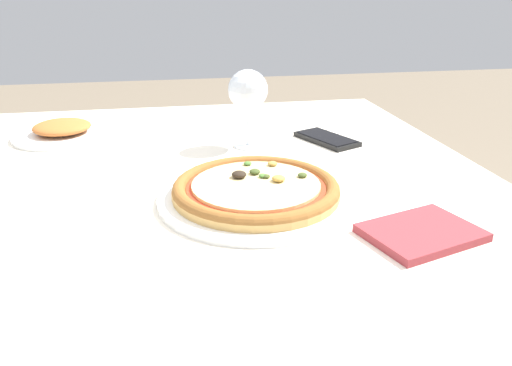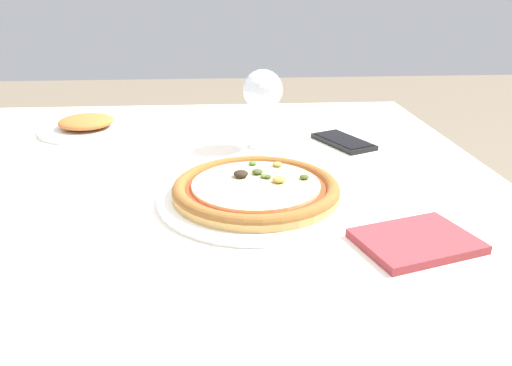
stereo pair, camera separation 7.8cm
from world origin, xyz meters
The scene contains 6 objects.
dining_table centered at (0.00, 0.00, 0.65)m, with size 1.26×1.19×0.73m.
pizza_plate centered at (0.19, -0.07, 0.75)m, with size 0.31×0.31×0.04m.
wine_glass_far_left centered at (0.22, 0.20, 0.85)m, with size 0.08×0.08×0.16m.
cell_phone centered at (0.39, 0.21, 0.73)m, with size 0.12×0.16×0.01m.
side_plate centered at (-0.18, 0.34, 0.74)m, with size 0.21×0.21×0.04m.
napkin_folded centered at (0.39, -0.23, 0.73)m, with size 0.18×0.15×0.01m.
Camera 2 is at (0.14, -0.80, 1.06)m, focal length 35.00 mm.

